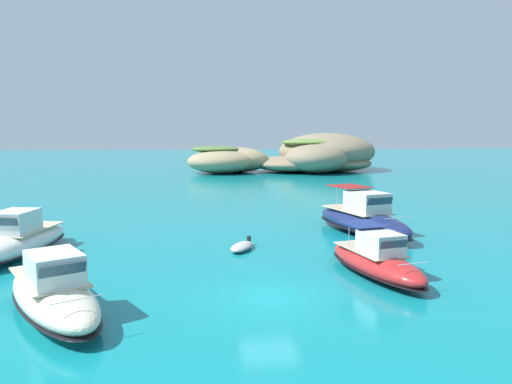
% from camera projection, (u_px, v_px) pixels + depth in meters
% --- Properties ---
extents(ground_plane, '(400.00, 400.00, 0.00)m').
position_uv_depth(ground_plane, '(269.00, 298.00, 20.73)').
color(ground_plane, '#0F7F89').
extents(islet_large, '(29.41, 29.82, 7.26)m').
position_uv_depth(islet_large, '(321.00, 155.00, 92.46)').
color(islet_large, '#84755B').
rests_on(islet_large, ground).
extents(islet_small, '(17.02, 15.26, 4.89)m').
position_uv_depth(islet_small, '(228.00, 160.00, 87.74)').
color(islet_small, '#9E8966').
rests_on(islet_small, ground).
extents(motorboat_navy, '(5.58, 10.76, 3.23)m').
position_uv_depth(motorboat_navy, '(363.00, 219.00, 33.99)').
color(motorboat_navy, navy).
rests_on(motorboat_navy, ground).
extents(motorboat_cream, '(6.45, 8.83, 2.55)m').
position_uv_depth(motorboat_cream, '(53.00, 293.00, 18.79)').
color(motorboat_cream, beige).
rests_on(motorboat_cream, ground).
extents(motorboat_red, '(3.75, 8.00, 2.41)m').
position_uv_depth(motorboat_red, '(376.00, 260.00, 23.91)').
color(motorboat_red, red).
rests_on(motorboat_red, ground).
extents(motorboat_white, '(4.49, 9.56, 2.71)m').
position_uv_depth(motorboat_white, '(21.00, 240.00, 27.89)').
color(motorboat_white, white).
rests_on(motorboat_white, ground).
extents(dinghy_tender, '(2.10, 2.82, 0.58)m').
position_uv_depth(dinghy_tender, '(242.00, 246.00, 29.21)').
color(dinghy_tender, '#B2B2B2').
rests_on(dinghy_tender, ground).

